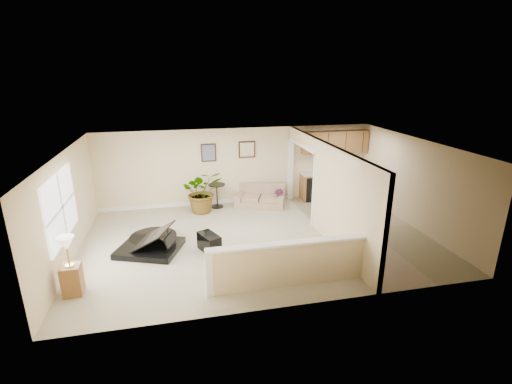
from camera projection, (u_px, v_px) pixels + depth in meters
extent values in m
plane|color=tan|center=(258.00, 239.00, 9.81)|extent=(9.00, 9.00, 0.00)
cube|color=beige|center=(238.00, 166.00, 12.21)|extent=(9.00, 0.04, 2.50)
cube|color=beige|center=(295.00, 246.00, 6.64)|extent=(9.00, 0.04, 2.50)
cube|color=beige|center=(67.00, 208.00, 8.50)|extent=(0.04, 6.00, 2.50)
cube|color=beige|center=(415.00, 183.00, 10.35)|extent=(0.04, 6.00, 2.50)
cube|color=white|center=(258.00, 146.00, 9.03)|extent=(9.00, 6.00, 0.04)
cube|color=tan|center=(367.00, 228.00, 10.46)|extent=(2.70, 6.00, 0.01)
cube|color=beige|center=(344.00, 205.00, 8.68)|extent=(0.12, 3.60, 2.50)
cube|color=beige|center=(304.00, 139.00, 11.11)|extent=(0.12, 2.35, 0.40)
cube|color=beige|center=(290.00, 265.00, 7.56)|extent=(3.30, 0.12, 0.95)
cube|color=white|center=(291.00, 243.00, 7.41)|extent=(3.40, 0.22, 0.05)
cube|color=white|center=(209.00, 273.00, 7.22)|extent=(0.14, 0.14, 1.00)
cube|color=white|center=(61.00, 207.00, 7.98)|extent=(0.05, 2.15, 1.45)
cube|color=#321A12|center=(209.00, 153.00, 11.83)|extent=(0.48, 0.03, 0.58)
cube|color=#7B4E63|center=(209.00, 153.00, 11.81)|extent=(0.40, 0.01, 0.50)
cube|color=#321A12|center=(247.00, 149.00, 12.07)|extent=(0.55, 0.03, 0.55)
cube|color=white|center=(247.00, 150.00, 12.05)|extent=(0.46, 0.01, 0.46)
cube|color=#9B6032|center=(333.00, 185.00, 12.85)|extent=(2.30, 0.60, 0.90)
cube|color=beige|center=(334.00, 172.00, 12.71)|extent=(2.36, 0.65, 0.04)
cube|color=black|center=(312.00, 188.00, 12.69)|extent=(0.60, 0.60, 0.84)
cube|color=#9B6032|center=(335.00, 142.00, 12.50)|extent=(2.30, 0.35, 0.75)
cube|color=black|center=(147.00, 223.00, 8.94)|extent=(1.77, 1.65, 0.29)
cylinder|color=black|center=(143.00, 215.00, 9.41)|extent=(1.21, 1.21, 0.29)
cube|color=silver|center=(183.00, 221.00, 9.13)|extent=(0.55, 0.99, 0.02)
cube|color=black|center=(143.00, 211.00, 8.93)|extent=(1.45, 1.45, 0.66)
cube|color=black|center=(209.00, 243.00, 9.10)|extent=(0.58, 0.74, 0.44)
cube|color=tan|center=(260.00, 199.00, 12.19)|extent=(1.79, 1.41, 0.44)
cube|color=tan|center=(258.00, 183.00, 12.37)|extent=(1.53, 0.78, 0.46)
cube|color=tan|center=(240.00, 192.00, 11.96)|extent=(0.51, 0.89, 0.17)
cube|color=tan|center=(281.00, 189.00, 12.24)|extent=(0.51, 0.89, 0.17)
cylinder|color=black|center=(217.00, 206.00, 12.11)|extent=(0.39, 0.39, 0.03)
cylinder|color=black|center=(217.00, 196.00, 11.99)|extent=(0.04, 0.04, 0.75)
cylinder|color=black|center=(217.00, 185.00, 11.88)|extent=(0.54, 0.54, 0.03)
cylinder|color=black|center=(203.00, 208.00, 11.68)|extent=(0.39, 0.39, 0.27)
imported|color=#1F4D17|center=(202.00, 191.00, 11.51)|extent=(1.34, 1.21, 1.35)
cylinder|color=black|center=(278.00, 203.00, 12.12)|extent=(0.31, 0.31, 0.21)
imported|color=#1F4D17|center=(278.00, 198.00, 12.06)|extent=(0.43, 0.43, 0.59)
cube|color=#9B6032|center=(72.00, 280.00, 7.32)|extent=(0.37, 0.37, 0.63)
cylinder|color=gold|center=(70.00, 265.00, 7.22)|extent=(0.17, 0.17, 0.02)
cylinder|color=gold|center=(68.00, 256.00, 7.16)|extent=(0.03, 0.03, 0.42)
cone|color=beige|center=(66.00, 243.00, 7.07)|extent=(0.33, 0.33, 0.27)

